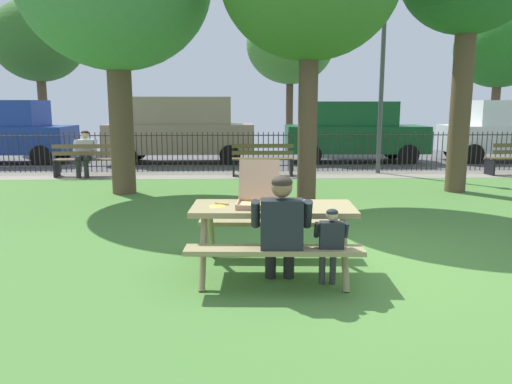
{
  "coord_description": "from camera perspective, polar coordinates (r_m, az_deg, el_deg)",
  "views": [
    {
      "loc": [
        -1.4,
        -5.78,
        1.9
      ],
      "look_at": [
        -1.21,
        0.58,
        0.75
      ],
      "focal_mm": 34.81,
      "sensor_mm": 36.0,
      "label": 1
    }
  ],
  "objects": [
    {
      "name": "street_asphalt",
      "position": [
        17.0,
        2.98,
        3.76
      ],
      "size": [
        28.0,
        6.07,
        0.01
      ],
      "primitive_type": "cube",
      "color": "#515154"
    },
    {
      "name": "pizza_box_open",
      "position": [
        5.53,
        0.27,
        -0.56
      ],
      "size": [
        0.51,
        0.61,
        0.48
      ],
      "color": "tan",
      "rests_on": "picnic_table_foreground"
    },
    {
      "name": "person_on_park_bench",
      "position": [
        13.65,
        -19.05,
        4.44
      ],
      "size": [
        0.61,
        0.59,
        1.19
      ],
      "color": "#252525",
      "rests_on": "ground"
    },
    {
      "name": "picnic_table_foreground",
      "position": [
        5.54,
        1.96,
        -3.35
      ],
      "size": [
        1.86,
        1.56,
        0.79
      ],
      "color": "#98895B",
      "rests_on": "ground"
    },
    {
      "name": "far_tree_midleft",
      "position": [
        21.02,
        3.96,
        16.58
      ],
      "size": [
        3.56,
        3.56,
        5.86
      ],
      "color": "brown",
      "rests_on": "ground"
    },
    {
      "name": "ground",
      "position": [
        8.14,
        8.22,
        -3.44
      ],
      "size": [
        28.0,
        12.02,
        0.02
      ],
      "primitive_type": "cube",
      "color": "#4C7F37"
    },
    {
      "name": "park_bench_left",
      "position": [
        13.65,
        -18.96,
        3.43
      ],
      "size": [
        1.61,
        0.52,
        0.85
      ],
      "color": "brown",
      "rests_on": "ground"
    },
    {
      "name": "parked_car_right",
      "position": [
        18.14,
        26.74,
        6.32
      ],
      "size": [
        3.97,
        1.98,
        1.98
      ],
      "color": "white",
      "rests_on": "ground"
    },
    {
      "name": "parked_car_center",
      "position": [
        16.38,
        11.18,
        6.89
      ],
      "size": [
        4.44,
        1.99,
        1.94
      ],
      "color": "#135026",
      "rests_on": "ground"
    },
    {
      "name": "far_tree_left",
      "position": [
        22.43,
        -23.75,
        15.59
      ],
      "size": [
        3.58,
        3.58,
        5.97
      ],
      "color": "brown",
      "rests_on": "ground"
    },
    {
      "name": "parked_car_left",
      "position": [
        16.07,
        -8.65,
        7.24
      ],
      "size": [
        4.64,
        2.03,
        2.08
      ],
      "color": "gray",
      "rests_on": "ground"
    },
    {
      "name": "child_at_table",
      "position": [
        5.1,
        8.56,
        -5.55
      ],
      "size": [
        0.35,
        0.34,
        0.87
      ],
      "color": "#3A3A3A",
      "rests_on": "ground"
    },
    {
      "name": "far_tree_center",
      "position": [
        23.49,
        26.23,
        14.66
      ],
      "size": [
        3.64,
        3.64,
        5.79
      ],
      "color": "brown",
      "rests_on": "ground"
    },
    {
      "name": "adult_at_table",
      "position": [
        5.05,
        2.92,
        -4.02
      ],
      "size": [
        0.62,
        0.6,
        1.19
      ],
      "color": "black",
      "rests_on": "ground"
    },
    {
      "name": "parked_car_far_left",
      "position": [
        17.56,
        -26.58,
        6.25
      ],
      "size": [
        3.93,
        1.89,
        1.98
      ],
      "color": "navy",
      "rests_on": "ground"
    },
    {
      "name": "iron_fence_streetside",
      "position": [
        13.93,
        4.03,
        4.67
      ],
      "size": [
        21.34,
        0.03,
        1.1
      ],
      "color": "#2D2823",
      "rests_on": "ground"
    },
    {
      "name": "cobblestone_walkway",
      "position": [
        13.31,
        4.3,
        1.96
      ],
      "size": [
        28.0,
        1.4,
        0.01
      ],
      "primitive_type": "cube",
      "color": "gray"
    },
    {
      "name": "pizza_slice_on_table",
      "position": [
        5.52,
        -4.37,
        -1.51
      ],
      "size": [
        0.24,
        0.26,
        0.02
      ],
      "color": "#EDC949",
      "rests_on": "picnic_table_foreground"
    },
    {
      "name": "lamp_post_walkway",
      "position": [
        13.94,
        14.32,
        13.78
      ],
      "size": [
        0.28,
        0.28,
        4.74
      ],
      "color": "#4C4C51",
      "rests_on": "ground"
    },
    {
      "name": "park_bench_center",
      "position": [
        13.06,
        0.74,
        3.69
      ],
      "size": [
        1.6,
        0.47,
        0.85
      ],
      "color": "brown",
      "rests_on": "ground"
    }
  ]
}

